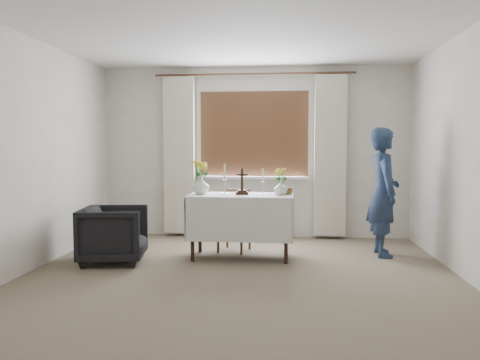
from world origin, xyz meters
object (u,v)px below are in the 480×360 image
object	(u,v)px
person	(383,192)
wooden_cross	(242,181)
flower_vase_left	(201,185)
armchair	(114,234)
wooden_chair	(234,220)
flower_vase_right	(281,188)
altar_table	(241,226)

from	to	relation	value
person	wooden_cross	bearing A→B (deg)	96.81
person	flower_vase_left	xyz separation A→B (m)	(-2.20, -0.29, 0.09)
armchair	wooden_cross	world-z (taller)	wooden_cross
wooden_chair	flower_vase_right	xyz separation A→B (m)	(0.60, -0.35, 0.45)
flower_vase_right	wooden_cross	bearing A→B (deg)	179.74
flower_vase_left	wooden_chair	bearing A→B (deg)	43.78
flower_vase_left	flower_vase_right	world-z (taller)	flower_vase_left
person	wooden_chair	bearing A→B (deg)	85.44
armchair	person	size ratio (longest dim) A/B	0.46
altar_table	flower_vase_right	bearing A→B (deg)	1.49
altar_table	flower_vase_right	distance (m)	0.66
flower_vase_left	wooden_cross	bearing A→B (deg)	0.47
wooden_cross	altar_table	bearing A→B (deg)	-140.60
altar_table	flower_vase_right	xyz separation A→B (m)	(0.48, 0.01, 0.46)
armchair	flower_vase_right	world-z (taller)	flower_vase_right
wooden_chair	flower_vase_right	distance (m)	0.82
wooden_cross	wooden_chair	bearing A→B (deg)	102.63
wooden_chair	person	world-z (taller)	person
wooden_chair	flower_vase_right	bearing A→B (deg)	-15.57
altar_table	wooden_chair	world-z (taller)	wooden_chair
wooden_chair	flower_vase_left	distance (m)	0.69
person	wooden_cross	world-z (taller)	person
wooden_cross	flower_vase_right	size ratio (longest dim) A/B	1.89
wooden_cross	flower_vase_left	bearing A→B (deg)	172.06
person	flower_vase_right	bearing A→B (deg)	100.30
wooden_chair	armchair	size ratio (longest dim) A/B	1.10
wooden_cross	flower_vase_left	size ratio (longest dim) A/B	1.50
person	wooden_cross	size ratio (longest dim) A/B	4.95
wooden_chair	person	distance (m)	1.88
altar_table	wooden_chair	xyz separation A→B (m)	(-0.12, 0.36, 0.01)
altar_table	flower_vase_left	xyz separation A→B (m)	(-0.48, 0.01, 0.49)
altar_table	flower_vase_right	size ratio (longest dim) A/B	7.43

